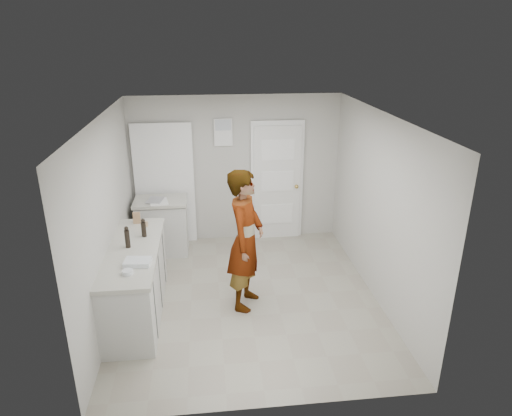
{
  "coord_description": "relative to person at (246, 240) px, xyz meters",
  "views": [
    {
      "loc": [
        -0.49,
        -5.42,
        3.44
      ],
      "look_at": [
        0.16,
        0.4,
        1.16
      ],
      "focal_mm": 32.0,
      "sensor_mm": 36.0,
      "label": 1
    }
  ],
  "objects": [
    {
      "name": "side_counter",
      "position": [
        -1.22,
        1.7,
        -0.51
      ],
      "size": [
        0.84,
        0.61,
        0.93
      ],
      "color": "silver",
      "rests_on": "ground"
    },
    {
      "name": "papers",
      "position": [
        -1.23,
        1.59,
        -0.01
      ],
      "size": [
        0.33,
        0.39,
        0.01
      ],
      "primitive_type": "cube",
      "rotation": [
        0.0,
        0.0,
        0.17
      ],
      "color": "white",
      "rests_on": "side_counter"
    },
    {
      "name": "oil_cruet_a",
      "position": [
        -1.31,
        0.3,
        0.1
      ],
      "size": [
        0.06,
        0.06,
        0.25
      ],
      "color": "black",
      "rests_on": "main_counter"
    },
    {
      "name": "person",
      "position": [
        0.0,
        0.0,
        0.0
      ],
      "size": [
        0.67,
        0.8,
        1.88
      ],
      "primitive_type": "imported",
      "rotation": [
        0.0,
        0.0,
        1.2
      ],
      "color": "silver",
      "rests_on": "ground"
    },
    {
      "name": "ground",
      "position": [
        0.03,
        0.15,
        -0.94
      ],
      "size": [
        4.0,
        4.0,
        0.0
      ],
      "primitive_type": "plane",
      "color": "gray",
      "rests_on": "ground"
    },
    {
      "name": "oil_cruet_b",
      "position": [
        -1.47,
        -0.01,
        0.12
      ],
      "size": [
        0.06,
        0.06,
        0.28
      ],
      "color": "black",
      "rests_on": "main_counter"
    },
    {
      "name": "baking_dish",
      "position": [
        -1.3,
        -0.47,
        0.01
      ],
      "size": [
        0.32,
        0.24,
        0.05
      ],
      "rotation": [
        0.0,
        0.0,
        -0.1
      ],
      "color": "silver",
      "rests_on": "main_counter"
    },
    {
      "name": "room_shell",
      "position": [
        -0.14,
        2.1,
        0.08
      ],
      "size": [
        4.0,
        4.0,
        4.0
      ],
      "color": "#B6B4AC",
      "rests_on": "ground"
    },
    {
      "name": "spice_jar",
      "position": [
        -1.32,
        0.63,
        0.02
      ],
      "size": [
        0.05,
        0.05,
        0.07
      ],
      "primitive_type": "cylinder",
      "color": "tan",
      "rests_on": "main_counter"
    },
    {
      "name": "cake_mix_box",
      "position": [
        -1.46,
        0.76,
        0.07
      ],
      "size": [
        0.1,
        0.05,
        0.16
      ],
      "primitive_type": "cube",
      "rotation": [
        0.0,
        0.0,
        0.04
      ],
      "color": "#9A6E4D",
      "rests_on": "main_counter"
    },
    {
      "name": "egg_bowl",
      "position": [
        -1.38,
        -0.69,
        0.01
      ],
      "size": [
        0.12,
        0.12,
        0.05
      ],
      "color": "silver",
      "rests_on": "main_counter"
    },
    {
      "name": "main_counter",
      "position": [
        -1.42,
        -0.05,
        -0.51
      ],
      "size": [
        0.64,
        1.96,
        0.93
      ],
      "color": "silver",
      "rests_on": "ground"
    }
  ]
}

